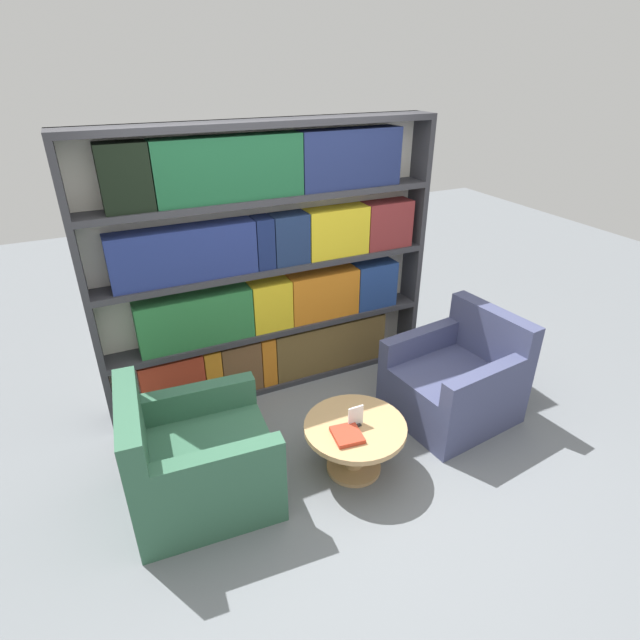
% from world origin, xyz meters
% --- Properties ---
extents(ground_plane, '(14.00, 14.00, 0.00)m').
position_xyz_m(ground_plane, '(0.00, 0.00, 0.00)').
color(ground_plane, slate).
extents(bookshelf, '(2.92, 0.30, 2.32)m').
position_xyz_m(bookshelf, '(0.00, 1.38, 1.14)').
color(bookshelf, silver).
rests_on(bookshelf, ground_plane).
extents(armchair_left, '(0.99, 0.90, 0.89)m').
position_xyz_m(armchair_left, '(-0.98, 0.27, 0.31)').
color(armchair_left, '#336047').
rests_on(armchair_left, ground_plane).
extents(armchair_right, '(1.01, 0.93, 0.89)m').
position_xyz_m(armchair_right, '(1.20, 0.28, 0.31)').
color(armchair_right, '#42476B').
rests_on(armchair_right, ground_plane).
extents(coffee_table, '(0.73, 0.73, 0.41)m').
position_xyz_m(coffee_table, '(0.11, 0.05, 0.29)').
color(coffee_table, tan).
rests_on(coffee_table, ground_plane).
extents(table_sign, '(0.12, 0.06, 0.16)m').
position_xyz_m(table_sign, '(0.11, 0.05, 0.47)').
color(table_sign, black).
rests_on(table_sign, coffee_table).
extents(stray_book, '(0.22, 0.23, 0.03)m').
position_xyz_m(stray_book, '(0.00, -0.03, 0.42)').
color(stray_book, '#B73823').
rests_on(stray_book, coffee_table).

